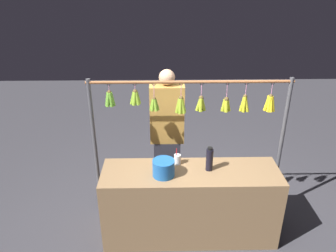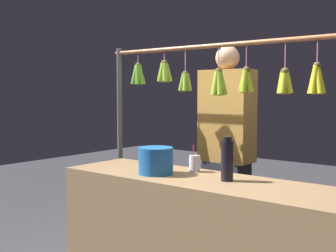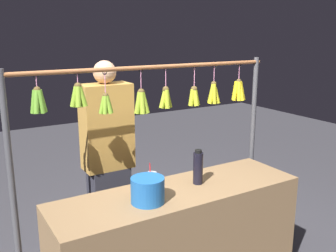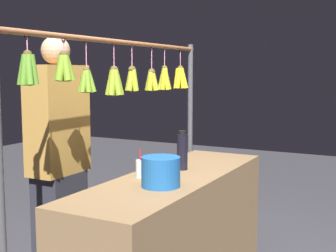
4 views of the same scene
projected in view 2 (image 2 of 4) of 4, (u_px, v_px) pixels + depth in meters
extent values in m
cube|color=olive|center=(198.00, 243.00, 2.76)|extent=(1.90, 0.56, 0.84)
cylinder|color=#4C4C51|center=(120.00, 152.00, 3.70)|extent=(0.04, 0.04, 1.74)
cylinder|color=#9E6038|center=(231.00, 44.00, 2.96)|extent=(2.20, 0.03, 0.03)
torus|color=black|center=(318.00, 41.00, 2.59)|extent=(0.04, 0.02, 0.04)
cylinder|color=pink|center=(317.00, 53.00, 2.60)|extent=(0.01, 0.01, 0.15)
sphere|color=brown|center=(317.00, 65.00, 2.61)|extent=(0.04, 0.04, 0.04)
cylinder|color=gold|center=(313.00, 80.00, 2.62)|extent=(0.07, 0.04, 0.17)
cylinder|color=gold|center=(314.00, 80.00, 2.60)|extent=(0.04, 0.06, 0.18)
cylinder|color=gold|center=(319.00, 80.00, 2.59)|extent=(0.07, 0.06, 0.18)
cylinder|color=gold|center=(320.00, 80.00, 2.61)|extent=(0.07, 0.06, 0.18)
cylinder|color=gold|center=(316.00, 80.00, 2.63)|extent=(0.05, 0.07, 0.18)
torus|color=black|center=(285.00, 43.00, 2.72)|extent=(0.04, 0.02, 0.04)
cylinder|color=pink|center=(285.00, 58.00, 2.73)|extent=(0.01, 0.01, 0.18)
sphere|color=brown|center=(285.00, 72.00, 2.73)|extent=(0.05, 0.05, 0.05)
cylinder|color=#AAB625|center=(282.00, 83.00, 2.75)|extent=(0.06, 0.04, 0.14)
cylinder|color=#AAB625|center=(283.00, 83.00, 2.72)|extent=(0.04, 0.07, 0.14)
cylinder|color=#AAB625|center=(288.00, 83.00, 2.73)|extent=(0.07, 0.04, 0.14)
cylinder|color=#AAB625|center=(286.00, 83.00, 2.76)|extent=(0.04, 0.07, 0.14)
torus|color=black|center=(247.00, 46.00, 2.89)|extent=(0.04, 0.01, 0.04)
cylinder|color=pink|center=(246.00, 58.00, 2.90)|extent=(0.01, 0.01, 0.16)
sphere|color=brown|center=(246.00, 70.00, 2.90)|extent=(0.05, 0.05, 0.05)
cylinder|color=#9DB227|center=(244.00, 82.00, 2.92)|extent=(0.08, 0.04, 0.15)
cylinder|color=#9DB227|center=(244.00, 81.00, 2.89)|extent=(0.04, 0.06, 0.15)
cylinder|color=#9DB227|center=(249.00, 81.00, 2.90)|extent=(0.08, 0.04, 0.15)
cylinder|color=#9DB227|center=(248.00, 82.00, 2.92)|extent=(0.04, 0.07, 0.15)
torus|color=black|center=(219.00, 48.00, 3.03)|extent=(0.04, 0.01, 0.04)
cylinder|color=pink|center=(219.00, 60.00, 3.03)|extent=(0.01, 0.01, 0.16)
sphere|color=brown|center=(218.00, 72.00, 3.04)|extent=(0.05, 0.05, 0.05)
cylinder|color=#8CAC29|center=(215.00, 84.00, 3.06)|extent=(0.07, 0.05, 0.17)
cylinder|color=#8CAC29|center=(216.00, 84.00, 3.03)|extent=(0.05, 0.07, 0.17)
cylinder|color=#8CAC29|center=(219.00, 84.00, 3.02)|extent=(0.07, 0.07, 0.17)
cylinder|color=#8CAC29|center=(222.00, 84.00, 3.04)|extent=(0.08, 0.06, 0.17)
cylinder|color=#8CAC29|center=(219.00, 84.00, 3.07)|extent=(0.05, 0.08, 0.17)
torus|color=black|center=(185.00, 50.00, 3.21)|extent=(0.04, 0.02, 0.04)
cylinder|color=pink|center=(185.00, 62.00, 3.21)|extent=(0.01, 0.01, 0.17)
sphere|color=brown|center=(185.00, 74.00, 3.22)|extent=(0.04, 0.04, 0.04)
cylinder|color=#77A52B|center=(183.00, 82.00, 3.24)|extent=(0.06, 0.04, 0.14)
cylinder|color=#77A52B|center=(182.00, 82.00, 3.22)|extent=(0.05, 0.06, 0.14)
cylinder|color=#77A52B|center=(185.00, 82.00, 3.20)|extent=(0.05, 0.06, 0.14)
cylinder|color=#77A52B|center=(188.00, 82.00, 3.21)|extent=(0.06, 0.03, 0.13)
cylinder|color=#77A52B|center=(188.00, 82.00, 3.23)|extent=(0.05, 0.05, 0.14)
cylinder|color=#77A52B|center=(186.00, 82.00, 3.25)|extent=(0.05, 0.06, 0.14)
torus|color=black|center=(164.00, 52.00, 3.33)|extent=(0.04, 0.01, 0.04)
cylinder|color=pink|center=(164.00, 58.00, 3.33)|extent=(0.01, 0.01, 0.08)
sphere|color=brown|center=(164.00, 63.00, 3.34)|extent=(0.05, 0.05, 0.05)
cylinder|color=#7EA72A|center=(162.00, 73.00, 3.36)|extent=(0.07, 0.04, 0.15)
cylinder|color=#7EA72A|center=(161.00, 73.00, 3.33)|extent=(0.05, 0.07, 0.15)
cylinder|color=#7EA72A|center=(165.00, 73.00, 3.32)|extent=(0.07, 0.07, 0.15)
cylinder|color=#7EA72A|center=(168.00, 73.00, 3.34)|extent=(0.07, 0.06, 0.15)
cylinder|color=#7EA72A|center=(166.00, 73.00, 3.37)|extent=(0.05, 0.08, 0.15)
torus|color=black|center=(138.00, 54.00, 3.50)|extent=(0.04, 0.01, 0.04)
cylinder|color=pink|center=(138.00, 60.00, 3.51)|extent=(0.01, 0.01, 0.09)
sphere|color=brown|center=(138.00, 65.00, 3.51)|extent=(0.05, 0.05, 0.05)
cylinder|color=#619E2D|center=(136.00, 75.00, 3.53)|extent=(0.06, 0.04, 0.16)
cylinder|color=#619E2D|center=(135.00, 75.00, 3.51)|extent=(0.06, 0.06, 0.16)
cylinder|color=#619E2D|center=(138.00, 75.00, 3.49)|extent=(0.05, 0.05, 0.16)
cylinder|color=#619E2D|center=(141.00, 75.00, 3.50)|extent=(0.06, 0.04, 0.16)
cylinder|color=#619E2D|center=(141.00, 75.00, 3.52)|extent=(0.06, 0.07, 0.16)
cylinder|color=#619E2D|center=(138.00, 75.00, 3.54)|extent=(0.05, 0.06, 0.16)
cylinder|color=black|center=(227.00, 161.00, 2.63)|extent=(0.07, 0.07, 0.24)
cylinder|color=black|center=(227.00, 139.00, 2.62)|extent=(0.05, 0.05, 0.02)
cylinder|color=#1F5EAB|center=(156.00, 161.00, 2.85)|extent=(0.23, 0.23, 0.18)
cylinder|color=silver|center=(194.00, 164.00, 2.94)|extent=(0.07, 0.07, 0.11)
cylinder|color=red|center=(193.00, 158.00, 2.94)|extent=(0.01, 0.02, 0.19)
cube|color=#2D2D38|center=(226.00, 212.00, 3.50)|extent=(0.33, 0.22, 0.83)
cube|color=#BF8C3F|center=(227.00, 116.00, 3.44)|extent=(0.41, 0.22, 0.72)
sphere|color=tan|center=(228.00, 58.00, 3.40)|extent=(0.19, 0.19, 0.19)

